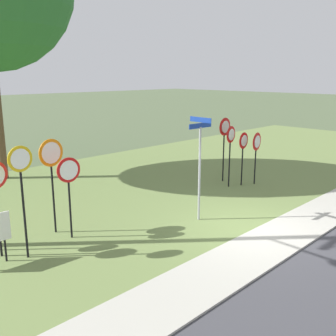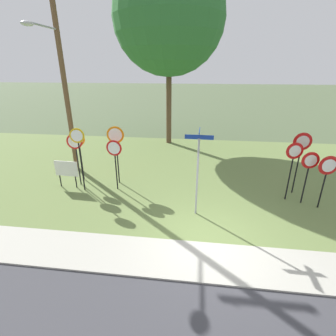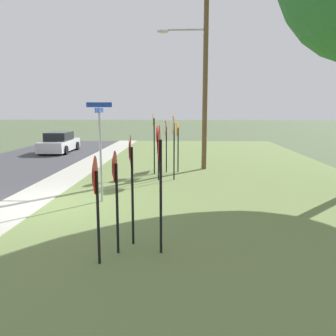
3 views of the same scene
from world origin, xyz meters
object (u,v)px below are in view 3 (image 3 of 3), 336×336
(yield_sign_near_right, at_px, (131,164))
(stop_sign_near_right, at_px, (178,136))
(stop_sign_near_left, at_px, (154,131))
(notice_board, at_px, (160,154))
(stop_sign_far_left, at_px, (173,133))
(yield_sign_far_right, at_px, (159,158))
(utility_pole, at_px, (202,66))
(stop_sign_far_center, at_px, (158,141))
(parked_hatchback_near, at_px, (59,143))
(yield_sign_near_left, at_px, (95,185))
(stop_sign_far_right, at_px, (166,135))
(street_name_post, at_px, (100,144))
(yield_sign_far_left, at_px, (115,178))

(yield_sign_near_right, bearing_deg, stop_sign_near_right, 168.97)
(stop_sign_near_left, distance_m, notice_board, 1.45)
(yield_sign_near_right, bearing_deg, stop_sign_far_left, 168.72)
(yield_sign_far_right, bearing_deg, utility_pole, 172.65)
(stop_sign_far_center, relative_size, parked_hatchback_near, 0.51)
(stop_sign_far_left, xyz_separation_m, stop_sign_far_center, (0.12, -0.65, -0.34))
(utility_pole, bearing_deg, stop_sign_far_left, -24.62)
(stop_sign_far_center, distance_m, yield_sign_near_left, 8.29)
(stop_sign_far_center, xyz_separation_m, stop_sign_far_right, (-1.85, 0.24, 0.12))
(utility_pole, bearing_deg, street_name_post, -28.49)
(stop_sign_near_right, bearing_deg, street_name_post, -19.99)
(stop_sign_near_right, distance_m, stop_sign_far_left, 1.85)
(utility_pole, bearing_deg, yield_sign_near_right, -11.13)
(yield_sign_far_right, height_order, parked_hatchback_near, yield_sign_far_right)
(street_name_post, bearing_deg, yield_sign_far_right, 29.27)
(notice_board, relative_size, parked_hatchback_near, 0.28)
(stop_sign_far_center, xyz_separation_m, yield_sign_far_left, (7.73, -0.30, -0.04))
(stop_sign_far_left, xyz_separation_m, stop_sign_far_right, (-1.73, -0.41, -0.22))
(notice_board, bearing_deg, stop_sign_near_left, -11.47)
(stop_sign_near_right, height_order, parked_hatchback_near, stop_sign_near_right)
(yield_sign_near_right, xyz_separation_m, parked_hatchback_near, (-16.76, -7.47, -1.21))
(yield_sign_far_right, distance_m, notice_board, 10.03)
(street_name_post, bearing_deg, notice_board, 167.08)
(yield_sign_near_left, xyz_separation_m, utility_pole, (-11.20, 2.51, 3.38))
(stop_sign_far_right, bearing_deg, yield_sign_near_left, -12.41)
(yield_sign_near_right, bearing_deg, yield_sign_near_left, -31.64)
(street_name_post, bearing_deg, yield_sign_far_left, 18.45)
(stop_sign_near_right, xyz_separation_m, yield_sign_near_right, (9.15, -0.84, 0.10))
(stop_sign_near_left, bearing_deg, parked_hatchback_near, -143.10)
(yield_sign_near_left, distance_m, notice_board, 10.57)
(notice_board, bearing_deg, stop_sign_far_right, 39.50)
(yield_sign_near_left, xyz_separation_m, parked_hatchback_near, (-17.82, -6.95, -0.97))
(stop_sign_far_center, distance_m, street_name_post, 3.87)
(stop_sign_far_left, bearing_deg, street_name_post, -37.74)
(utility_pole, height_order, parked_hatchback_near, utility_pole)
(stop_sign_far_center, distance_m, yield_sign_far_right, 7.70)
(stop_sign_far_left, xyz_separation_m, notice_board, (-2.14, -0.72, -1.15))
(stop_sign_far_left, bearing_deg, stop_sign_far_center, -85.71)
(parked_hatchback_near, bearing_deg, street_name_post, 23.29)
(stop_sign_near_left, relative_size, stop_sign_far_center, 1.24)
(parked_hatchback_near, bearing_deg, stop_sign_near_right, 46.38)
(yield_sign_far_right, bearing_deg, stop_sign_far_left, 179.46)
(yield_sign_far_left, xyz_separation_m, notice_board, (-10.00, 0.24, -0.77))
(stop_sign_near_left, distance_m, yield_sign_near_right, 8.62)
(stop_sign_near_left, height_order, utility_pole, utility_pole)
(stop_sign_near_left, relative_size, street_name_post, 0.88)
(yield_sign_far_right, relative_size, notice_board, 2.14)
(stop_sign_near_left, distance_m, stop_sign_far_center, 1.49)
(stop_sign_near_right, xyz_separation_m, stop_sign_far_right, (0.10, -0.55, 0.05))
(stop_sign_far_left, distance_m, yield_sign_far_right, 7.80)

